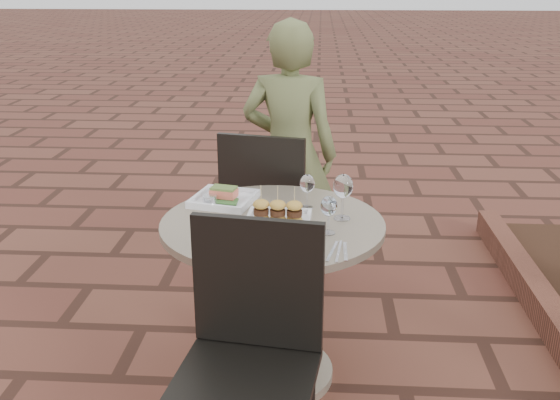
# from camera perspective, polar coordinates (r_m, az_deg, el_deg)

# --- Properties ---
(ground) EXTENTS (60.00, 60.00, 0.00)m
(ground) POSITION_cam_1_polar(r_m,az_deg,el_deg) (2.82, -6.35, -16.28)
(ground) COLOR brown
(ground) RESTS_ON ground
(cafe_table) EXTENTS (0.90, 0.90, 0.73)m
(cafe_table) POSITION_cam_1_polar(r_m,az_deg,el_deg) (2.60, -0.66, -6.96)
(cafe_table) COLOR gray
(cafe_table) RESTS_ON ground
(chair_far) EXTENTS (0.52, 0.52, 0.93)m
(chair_far) POSITION_cam_1_polar(r_m,az_deg,el_deg) (3.22, -1.15, -0.25)
(chair_far) COLOR black
(chair_far) RESTS_ON ground
(chair_near) EXTENTS (0.50, 0.50, 0.93)m
(chair_near) POSITION_cam_1_polar(r_m,az_deg,el_deg) (2.07, -2.71, -12.61)
(chair_near) COLOR black
(chair_near) RESTS_ON ground
(diner) EXTENTS (0.58, 0.43, 1.46)m
(diner) POSITION_cam_1_polar(r_m,az_deg,el_deg) (3.44, 0.88, 4.21)
(diner) COLOR #5C6336
(diner) RESTS_ON ground
(plate_salmon) EXTENTS (0.30, 0.30, 0.07)m
(plate_salmon) POSITION_cam_1_polar(r_m,az_deg,el_deg) (2.71, -5.15, 0.20)
(plate_salmon) COLOR white
(plate_salmon) RESTS_ON cafe_table
(plate_sliders) EXTENTS (0.27, 0.27, 0.16)m
(plate_sliders) POSITION_cam_1_polar(r_m,az_deg,el_deg) (2.44, -0.21, -1.56)
(plate_sliders) COLOR white
(plate_sliders) RESTS_ON cafe_table
(plate_tuna) EXTENTS (0.29, 0.29, 0.03)m
(plate_tuna) POSITION_cam_1_polar(r_m,az_deg,el_deg) (2.24, -1.42, -4.15)
(plate_tuna) COLOR white
(plate_tuna) RESTS_ON cafe_table
(wine_glass_right) EXTENTS (0.06, 0.06, 0.15)m
(wine_glass_right) POSITION_cam_1_polar(r_m,az_deg,el_deg) (2.35, 4.49, -0.65)
(wine_glass_right) COLOR white
(wine_glass_right) RESTS_ON cafe_table
(wine_glass_mid) EXTENTS (0.06, 0.06, 0.15)m
(wine_glass_mid) POSITION_cam_1_polar(r_m,az_deg,el_deg) (2.61, 2.51, 1.44)
(wine_glass_mid) COLOR white
(wine_glass_mid) RESTS_ON cafe_table
(wine_glass_far) EXTENTS (0.08, 0.08, 0.19)m
(wine_glass_far) POSITION_cam_1_polar(r_m,az_deg,el_deg) (2.49, 5.79, 1.15)
(wine_glass_far) COLOR white
(wine_glass_far) RESTS_ON cafe_table
(steel_ramekin) EXTENTS (0.08, 0.08, 0.05)m
(steel_ramekin) POSITION_cam_1_polar(r_m,az_deg,el_deg) (2.67, -6.42, -0.06)
(steel_ramekin) COLOR silver
(steel_ramekin) RESTS_ON cafe_table
(cutlery_set) EXTENTS (0.10, 0.19, 0.00)m
(cutlery_set) POSITION_cam_1_polar(r_m,az_deg,el_deg) (2.24, 5.40, -4.69)
(cutlery_set) COLOR silver
(cutlery_set) RESTS_ON cafe_table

